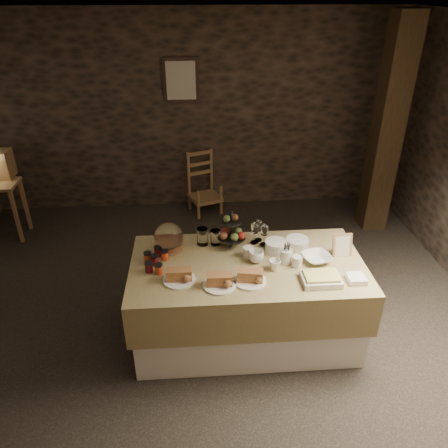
{
  "coord_description": "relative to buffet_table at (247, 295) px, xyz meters",
  "views": [
    {
      "loc": [
        -0.02,
        -3.25,
        2.84
      ],
      "look_at": [
        0.23,
        0.2,
        0.92
      ],
      "focal_mm": 35.0,
      "sensor_mm": 36.0,
      "label": 1
    }
  ],
  "objects": [
    {
      "name": "ground_plane",
      "position": [
        -0.4,
        0.24,
        -0.45
      ],
      "size": [
        5.5,
        5.0,
        0.01
      ],
      "primitive_type": "cube",
      "color": "black",
      "rests_on": "ground"
    },
    {
      "name": "room_shell",
      "position": [
        -0.4,
        0.24,
        1.12
      ],
      "size": [
        5.52,
        5.02,
        2.6
      ],
      "color": "black",
      "rests_on": "ground"
    },
    {
      "name": "buffet_table",
      "position": [
        0.0,
        0.0,
        0.0
      ],
      "size": [
        1.96,
        1.04,
        0.78
      ],
      "color": "silver",
      "rests_on": "ground_plane"
    },
    {
      "name": "chair",
      "position": [
        -0.28,
        2.53,
        -0.07
      ],
      "size": [
        0.51,
        0.49,
        0.66
      ],
      "rotation": [
        0.0,
        0.0,
        0.38
      ],
      "color": "brown",
      "rests_on": "ground_plane"
    },
    {
      "name": "timber_column",
      "position": [
        1.9,
        1.92,
        0.85
      ],
      "size": [
        0.3,
        0.3,
        2.6
      ],
      "primitive_type": "cube",
      "color": "black",
      "rests_on": "ground_plane"
    },
    {
      "name": "framed_picture",
      "position": [
        -0.55,
        2.71,
        1.3
      ],
      "size": [
        0.45,
        0.04,
        0.55
      ],
      "color": "black",
      "rests_on": "room_shell"
    },
    {
      "name": "plate_stack_a",
      "position": [
        0.27,
        0.17,
        0.38
      ],
      "size": [
        0.19,
        0.19,
        0.1
      ],
      "primitive_type": "cylinder",
      "color": "white",
      "rests_on": "buffet_table"
    },
    {
      "name": "plate_stack_b",
      "position": [
        0.47,
        0.22,
        0.37
      ],
      "size": [
        0.2,
        0.2,
        0.08
      ],
      "primitive_type": "cylinder",
      "color": "white",
      "rests_on": "buffet_table"
    },
    {
      "name": "cutlery_holder",
      "position": [
        0.32,
        -0.01,
        0.39
      ],
      "size": [
        0.1,
        0.1,
        0.12
      ],
      "primitive_type": "cylinder",
      "color": "white",
      "rests_on": "buffet_table"
    },
    {
      "name": "cup_a",
      "position": [
        0.07,
        0.02,
        0.38
      ],
      "size": [
        0.16,
        0.16,
        0.1
      ],
      "primitive_type": "imported",
      "rotation": [
        0.0,
        0.0,
        -0.28
      ],
      "color": "white",
      "rests_on": "buffet_table"
    },
    {
      "name": "cup_b",
      "position": [
        0.21,
        -0.11,
        0.38
      ],
      "size": [
        0.11,
        0.11,
        0.09
      ],
      "primitive_type": "imported",
      "rotation": [
        0.0,
        0.0,
        0.1
      ],
      "color": "white",
      "rests_on": "buffet_table"
    },
    {
      "name": "mug_c",
      "position": [
        0.02,
        0.1,
        0.38
      ],
      "size": [
        0.09,
        0.09,
        0.09
      ],
      "primitive_type": "cylinder",
      "color": "white",
      "rests_on": "buffet_table"
    },
    {
      "name": "mug_d",
      "position": [
        0.4,
        -0.07,
        0.37
      ],
      "size": [
        0.08,
        0.08,
        0.09
      ],
      "primitive_type": "cylinder",
      "color": "white",
      "rests_on": "buffet_table"
    },
    {
      "name": "bowl",
      "position": [
        0.58,
        -0.01,
        0.36
      ],
      "size": [
        0.28,
        0.28,
        0.06
      ],
      "primitive_type": "imported",
      "rotation": [
        0.0,
        0.0,
        0.24
      ],
      "color": "white",
      "rests_on": "buffet_table"
    },
    {
      "name": "cake_dome",
      "position": [
        -0.66,
        0.28,
        0.43
      ],
      "size": [
        0.26,
        0.26,
        0.26
      ],
      "color": "brown",
      "rests_on": "buffet_table"
    },
    {
      "name": "fruit_stand",
      "position": [
        -0.11,
        0.28,
        0.47
      ],
      "size": [
        0.25,
        0.25,
        0.35
      ],
      "rotation": [
        0.0,
        0.0,
        0.29
      ],
      "color": "black",
      "rests_on": "buffet_table"
    },
    {
      "name": "bread_platter_left",
      "position": [
        -0.57,
        -0.2,
        0.37
      ],
      "size": [
        0.26,
        0.26,
        0.11
      ],
      "color": "white",
      "rests_on": "buffet_table"
    },
    {
      "name": "bread_platter_center",
      "position": [
        -0.25,
        -0.29,
        0.37
      ],
      "size": [
        0.26,
        0.26,
        0.11
      ],
      "color": "white",
      "rests_on": "buffet_table"
    },
    {
      "name": "bread_platter_right",
      "position": [
        -0.01,
        -0.25,
        0.37
      ],
      "size": [
        0.26,
        0.26,
        0.11
      ],
      "color": "white",
      "rests_on": "buffet_table"
    },
    {
      "name": "jam_jars",
      "position": [
        -0.77,
        0.04,
        0.37
      ],
      "size": [
        0.2,
        0.32,
        0.07
      ],
      "color": "maroon",
      "rests_on": "buffet_table"
    },
    {
      "name": "tart_dish",
      "position": [
        0.54,
        -0.3,
        0.36
      ],
      "size": [
        0.3,
        0.22,
        0.07
      ],
      "color": "white",
      "rests_on": "buffet_table"
    },
    {
      "name": "square_dish",
      "position": [
        0.82,
        -0.31,
        0.35
      ],
      "size": [
        0.14,
        0.14,
        0.04
      ],
      "primitive_type": "cube",
      "color": "white",
      "rests_on": "buffet_table"
    },
    {
      "name": "menu_frame",
      "position": [
        0.82,
        0.07,
        0.42
      ],
      "size": [
        0.17,
        0.08,
        0.22
      ],
      "primitive_type": "cube",
      "rotation": [
        -0.24,
        0.0,
        0.05
      ],
      "color": "brown",
      "rests_on": "buffet_table"
    },
    {
      "name": "storage_jar_a",
      "position": [
        -0.36,
        0.33,
        0.41
      ],
      "size": [
        0.1,
        0.1,
        0.16
      ],
      "primitive_type": "cylinder",
      "color": "white",
      "rests_on": "buffet_table"
    },
    {
      "name": "storage_jar_b",
      "position": [
        -0.25,
        0.32,
        0.4
      ],
      "size": [
        0.09,
        0.09,
        0.14
      ],
      "primitive_type": "cylinder",
      "color": "white",
      "rests_on": "buffet_table"
    }
  ]
}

